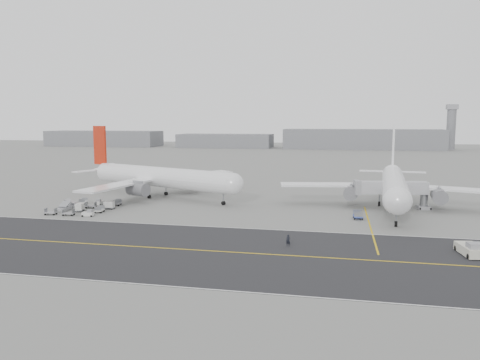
% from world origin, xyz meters
% --- Properties ---
extents(ground, '(700.00, 700.00, 0.00)m').
position_xyz_m(ground, '(0.00, 0.00, 0.00)').
color(ground, gray).
rests_on(ground, ground).
extents(taxiway, '(220.00, 59.00, 0.03)m').
position_xyz_m(taxiway, '(5.02, -17.98, 0.01)').
color(taxiway, '#28282B').
rests_on(taxiway, ground).
extents(horizon_buildings, '(520.00, 28.00, 28.00)m').
position_xyz_m(horizon_buildings, '(30.00, 260.00, 0.00)').
color(horizon_buildings, slate).
rests_on(horizon_buildings, ground).
extents(control_tower, '(7.00, 7.00, 31.25)m').
position_xyz_m(control_tower, '(100.00, 265.00, 16.25)').
color(control_tower, slate).
rests_on(control_tower, ground).
extents(airliner_a, '(50.14, 49.06, 18.26)m').
position_xyz_m(airliner_a, '(-21.66, 28.55, 5.26)').
color(airliner_a, white).
rests_on(airliner_a, ground).
extents(airliner_b, '(52.38, 53.14, 18.33)m').
position_xyz_m(airliner_b, '(36.48, 26.08, 5.29)').
color(airliner_b, white).
rests_on(airliner_b, ground).
extents(pushback_tug, '(3.61, 7.68, 2.16)m').
position_xyz_m(pushback_tug, '(43.24, -12.41, 0.89)').
color(pushback_tug, beige).
rests_on(pushback_tug, ground).
extents(jet_bridge, '(17.13, 5.74, 6.39)m').
position_xyz_m(jet_bridge, '(35.75, 23.66, 4.45)').
color(jet_bridge, gray).
rests_on(jet_bridge, ground).
extents(gse_cluster, '(18.43, 21.59, 1.82)m').
position_xyz_m(gse_cluster, '(-30.77, 8.38, 0.00)').
color(gse_cluster, '#9A9A9F').
rests_on(gse_cluster, ground).
extents(stray_dolly, '(1.89, 2.90, 1.72)m').
position_xyz_m(stray_dolly, '(28.00, 10.68, 0.00)').
color(stray_dolly, silver).
rests_on(stray_dolly, ground).
extents(ground_crew_a, '(0.73, 0.51, 1.89)m').
position_xyz_m(ground_crew_a, '(16.48, -12.96, 0.95)').
color(ground_crew_a, black).
rests_on(ground_crew_a, ground).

